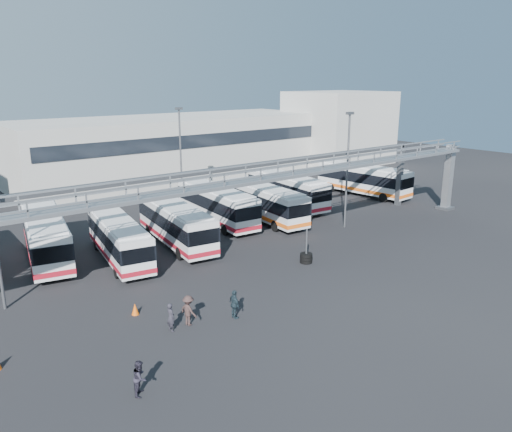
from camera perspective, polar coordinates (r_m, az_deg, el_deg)
ground at (r=32.96m, az=5.07°, el=-7.75°), size 140.00×140.00×0.00m
gantry at (r=35.58m, az=-1.21°, el=3.37°), size 51.40×5.15×7.10m
warehouse at (r=68.96m, az=-9.42°, el=7.80°), size 42.00×14.00×8.00m
building_right at (r=80.22m, az=9.44°, el=9.93°), size 14.00×12.00×11.00m
light_pole_mid at (r=44.42m, az=10.41°, el=5.84°), size 0.70×0.35×10.21m
light_pole_back at (r=51.02m, az=-8.61°, el=7.15°), size 0.70×0.35×10.21m
bus_2 at (r=39.55m, az=-22.92°, el=-2.05°), size 4.74×11.53×3.41m
bus_3 at (r=37.68m, az=-15.39°, el=-2.47°), size 4.01×10.47×3.10m
bus_4 at (r=40.31m, az=-9.15°, el=-0.77°), size 3.97×11.12×3.30m
bus_5 at (r=45.82m, az=-4.53°, el=1.41°), size 3.54×11.30×3.38m
bus_6 at (r=46.64m, az=0.97°, el=1.67°), size 3.63×11.14×3.32m
bus_7 at (r=51.95m, az=3.57°, el=3.11°), size 3.58×11.29×3.37m
bus_9 at (r=58.26m, az=12.15°, el=4.18°), size 3.51×11.46×3.43m
pedestrian_a at (r=27.23m, az=-9.72°, el=-11.32°), size 0.40×0.59×1.59m
pedestrian_b at (r=22.63m, az=-13.10°, el=-17.54°), size 0.95×0.97×1.58m
pedestrian_c at (r=27.67m, az=-7.72°, el=-10.64°), size 0.87×1.22×1.71m
pedestrian_d at (r=28.15m, az=-2.48°, el=-10.06°), size 0.52×1.02×1.67m
cone_right at (r=29.57m, az=-13.65°, el=-10.28°), size 0.50×0.50×0.67m
tire_stack at (r=36.49m, az=5.75°, el=-4.69°), size 0.90×0.90×2.58m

